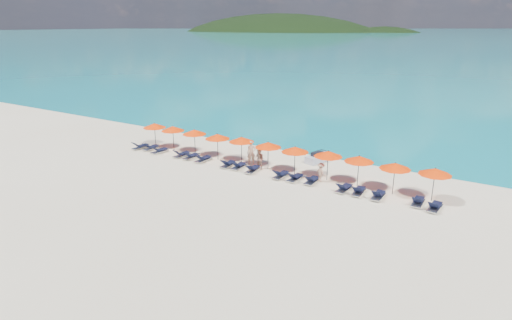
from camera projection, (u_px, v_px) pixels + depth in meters
The scene contains 35 objects.
ground at pixel (233, 187), 30.08m from camera, with size 1400.00×1400.00×0.00m, color beige.
headland_main at pixel (276, 59), 629.31m from camera, with size 374.00×242.00×126.50m.
headland_small at pixel (382, 60), 568.92m from camera, with size 162.00×126.00×85.50m.
jetski at pixel (318, 158), 35.50m from camera, with size 1.55×2.64×0.88m.
beachgoer_a at pixel (251, 153), 34.68m from camera, with size 0.71×0.47×1.96m, color tan.
beachgoer_b at pixel (259, 159), 33.54m from camera, with size 0.81×0.47×1.67m, color tan.
beachgoer_c at pixel (321, 172), 30.93m from camera, with size 0.92×0.43×1.43m, color tan.
umbrella_0 at pixel (154, 126), 39.43m from camera, with size 2.10×2.10×2.28m.
umbrella_1 at pixel (173, 129), 38.28m from camera, with size 2.10×2.10×2.28m.
umbrella_2 at pixel (194, 132), 37.10m from camera, with size 2.10×2.10×2.28m.
umbrella_3 at pixel (217, 136), 35.62m from camera, with size 2.10×2.10×2.28m.
umbrella_4 at pixel (241, 139), 34.69m from camera, with size 2.10×2.10×2.28m.
umbrella_5 at pixel (268, 145), 33.17m from camera, with size 2.10×2.10×2.28m.
umbrella_6 at pixel (295, 149), 31.94m from camera, with size 2.10×2.10×2.28m.
umbrella_7 at pixel (328, 154), 30.87m from camera, with size 2.10×2.10×2.28m.
umbrella_8 at pixel (359, 159), 29.71m from camera, with size 2.10×2.10×2.28m.
umbrella_9 at pixel (395, 166), 28.23m from camera, with size 2.10×2.10×2.28m.
umbrella_10 at pixel (435, 171), 27.17m from camera, with size 2.10×2.10×2.28m.
lounger_0 at pixel (140, 146), 39.24m from camera, with size 0.77×1.75×0.66m.
lounger_1 at pixel (151, 147), 38.92m from camera, with size 0.64×1.71×0.66m.
lounger_2 at pixel (159, 150), 37.96m from camera, with size 0.78×1.75×0.66m.
lounger_3 at pixel (182, 154), 36.84m from camera, with size 0.76×1.75×0.66m.
lounger_4 at pixel (191, 156), 36.35m from camera, with size 0.68×1.72×0.66m.
lounger_5 at pixel (203, 159), 35.61m from camera, with size 0.65×1.71×0.66m.
lounger_6 at pixel (228, 164), 34.31m from camera, with size 0.75×1.74×0.66m.
lounger_7 at pixel (239, 166), 33.86m from camera, with size 0.73×1.74×0.66m.
lounger_8 at pixel (253, 169), 33.08m from camera, with size 0.78×1.75×0.66m.
lounger_9 at pixel (281, 175), 31.86m from camera, with size 0.71×1.73×0.66m.
lounger_10 at pixel (295, 177), 31.30m from camera, with size 0.69×1.72×0.66m.
lounger_11 at pixel (312, 180), 30.74m from camera, with size 0.65×1.71×0.66m.
lounger_12 at pixel (344, 188), 29.28m from camera, with size 0.78×1.75×0.66m.
lounger_13 at pixel (359, 191), 28.78m from camera, with size 0.74×1.74×0.66m.
lounger_14 at pixel (378, 195), 28.09m from camera, with size 0.62×1.70×0.66m.
lounger_15 at pixel (418, 201), 27.08m from camera, with size 0.66×1.71×0.66m.
lounger_16 at pixel (435, 206), 26.33m from camera, with size 0.74×1.74×0.66m.
Camera 1 is at (16.21, -22.97, 10.98)m, focal length 30.00 mm.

